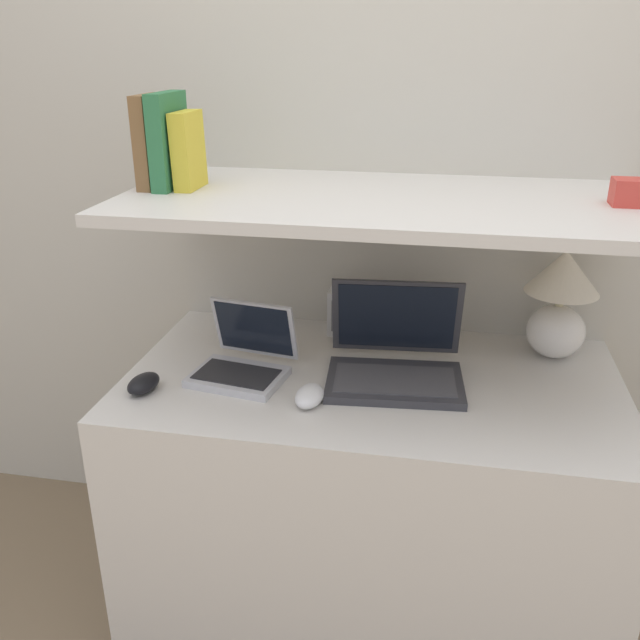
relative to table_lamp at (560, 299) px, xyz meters
name	(u,v)px	position (x,y,z in m)	size (l,w,h in m)	color
wall_back	(394,168)	(-0.46, 0.19, 0.29)	(6.00, 0.05, 2.40)	beige
desk	(368,499)	(-0.46, -0.22, -0.54)	(1.24, 0.69, 0.75)	silver
back_riser	(385,372)	(-0.46, 0.14, -0.33)	(1.24, 0.04, 1.16)	beige
shelf	(381,202)	(-0.46, -0.14, 0.27)	(1.24, 0.62, 0.03)	silver
table_lamp	(560,299)	(0.00, 0.00, 0.00)	(0.19, 0.19, 0.29)	white
laptop_large	(395,359)	(-0.41, -0.21, -0.11)	(0.35, 0.31, 0.23)	#333338
laptop_small	(243,360)	(-0.78, -0.26, -0.12)	(0.25, 0.24, 0.18)	silver
computer_mouse	(309,396)	(-0.59, -0.38, -0.14)	(0.07, 0.11, 0.04)	white
second_mouse	(144,384)	(-0.99, -0.40, -0.14)	(0.08, 0.11, 0.04)	black
router_box	(352,312)	(-0.55, 0.05, -0.10)	(0.13, 0.09, 0.13)	white
book_brown	(151,142)	(-1.03, -0.14, 0.39)	(0.04, 0.15, 0.22)	brown
book_green	(169,141)	(-0.99, -0.14, 0.40)	(0.04, 0.17, 0.23)	#2D7042
book_yellow	(188,151)	(-0.94, -0.14, 0.37)	(0.05, 0.13, 0.19)	gold
shelf_gadget	(631,192)	(0.09, -0.14, 0.31)	(0.08, 0.07, 0.06)	#CC3D33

